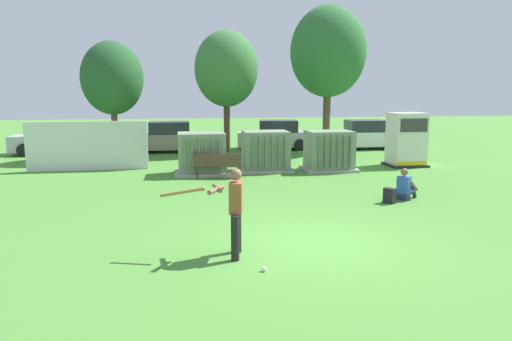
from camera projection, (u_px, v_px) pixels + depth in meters
ground_plane at (314, 243)px, 9.89m from camera, size 96.00×96.00×0.00m
fence_panel at (88, 146)px, 18.92m from camera, size 4.80×0.12×2.00m
transformer_west at (202, 154)px, 18.08m from camera, size 2.10×1.70×1.62m
transformer_mid_west at (266, 151)px, 18.85m from camera, size 2.10×1.70×1.62m
transformer_mid_east at (329, 151)px, 18.95m from camera, size 2.10×1.70×1.62m
generator_enclosure at (406, 140)px, 20.02m from camera, size 1.60×1.40×2.30m
park_bench at (218, 164)px, 17.29m from camera, size 1.84×0.76×0.92m
batter at (233, 208)px, 8.95m from camera, size 1.61×0.76×1.74m
sports_ball at (264, 269)px, 8.31m from camera, size 0.09×0.09×0.09m
seated_spectator at (405, 187)px, 13.82m from camera, size 0.77×0.69×0.96m
backpack at (390, 196)px, 13.41m from camera, size 0.36×0.38×0.44m
tree_left at (112, 78)px, 21.93m from camera, size 2.91×2.91×5.55m
tree_center_left at (226, 69)px, 24.19m from camera, size 3.32×3.32×6.34m
tree_center_right at (328, 52)px, 24.45m from camera, size 4.00×4.00×7.65m
parked_car_leftmost at (56, 139)px, 23.99m from camera, size 4.21×1.94×1.62m
parked_car_left_of_center at (167, 138)px, 24.82m from camera, size 4.21×1.95×1.62m
parked_car_right_of_center at (276, 136)px, 26.04m from camera, size 4.41×2.38×1.62m
parked_car_rightmost at (364, 135)px, 26.20m from camera, size 4.26×2.03×1.62m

